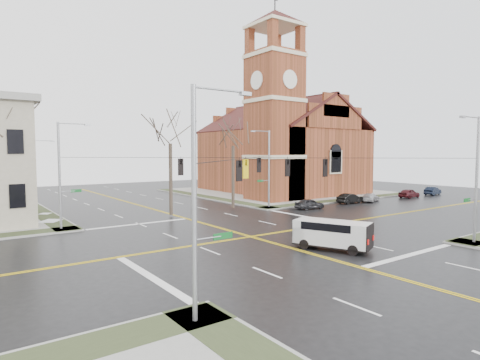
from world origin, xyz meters
TOP-DOWN VIEW (x-y plane):
  - ground at (0.00, 0.00)m, footprint 120.00×120.00m
  - sidewalks at (0.00, 0.00)m, footprint 80.00×80.00m
  - road_markings at (0.00, 0.00)m, footprint 100.00×100.00m
  - church at (24.76, 24.78)m, footprint 24.28×27.48m
  - signal_pole_ne at (11.32, 11.50)m, footprint 2.75×0.22m
  - signal_pole_nw at (-11.32, 11.50)m, footprint 2.75×0.22m
  - signal_pole_se at (11.32, -11.50)m, footprint 2.75×0.22m
  - signal_pole_sw at (-11.32, -11.50)m, footprint 2.75×0.22m
  - span_wires at (0.00, 0.00)m, footprint 23.02×23.02m
  - traffic_signals at (-0.00, -0.67)m, footprint 8.21×8.26m
  - streetlight_north_a at (-10.65, 28.00)m, footprint 2.30×0.20m
  - streetlight_north_b at (-10.65, 48.00)m, footprint 2.30×0.20m
  - cargo_van at (1.91, -6.34)m, footprint 3.84×5.45m
  - parked_car_a at (14.84, 8.10)m, footprint 3.77×1.88m
  - parked_car_b at (22.86, 8.72)m, footprint 3.91×1.41m
  - parked_car_c at (26.61, 8.36)m, footprint 4.24×2.84m
  - parked_car_d at (34.96, 7.81)m, footprint 4.00×1.81m
  - parked_car_e at (41.54, 7.86)m, footprint 3.99×1.92m
  - tree_nw_far at (-15.39, 13.29)m, footprint 4.00×4.00m
  - tree_nw_near at (-0.63, 12.71)m, footprint 4.00×4.00m
  - tree_ne at (7.62, 13.34)m, footprint 4.00×4.00m

SIDE VIEW (x-z plane):
  - ground at x=0.00m, z-range 0.00..0.00m
  - road_markings at x=0.00m, z-range 0.00..0.01m
  - sidewalks at x=0.00m, z-range -0.01..0.16m
  - parked_car_c at x=26.61m, z-range 0.00..1.14m
  - parked_car_a at x=14.84m, z-range 0.00..1.23m
  - parked_car_e at x=41.54m, z-range 0.00..1.26m
  - parked_car_b at x=22.86m, z-range 0.00..1.28m
  - parked_car_d at x=34.96m, z-range 0.00..1.33m
  - cargo_van at x=1.91m, z-range 0.18..2.12m
  - streetlight_north_a at x=-10.65m, z-range 0.47..8.47m
  - streetlight_north_b at x=-10.65m, z-range 0.47..8.47m
  - signal_pole_ne at x=11.32m, z-range 0.45..9.45m
  - signal_pole_nw at x=-11.32m, z-range 0.45..9.45m
  - signal_pole_se at x=11.32m, z-range 0.45..9.45m
  - signal_pole_sw at x=-11.32m, z-range 0.45..9.45m
  - traffic_signals at x=0.00m, z-range 4.80..6.10m
  - span_wires at x=0.00m, z-range 6.18..6.22m
  - tree_ne at x=7.62m, z-range 2.43..13.25m
  - tree_nw_near at x=-0.63m, z-range 2.48..13.52m
  - tree_nw_far at x=-15.39m, z-range 2.53..13.83m
  - church at x=24.76m, z-range -5.32..22.18m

